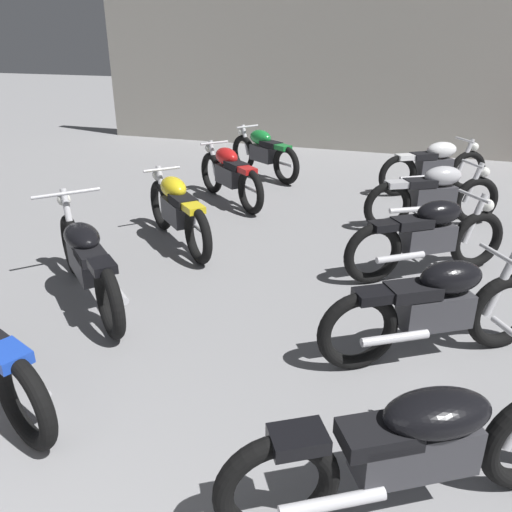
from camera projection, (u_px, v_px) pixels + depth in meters
name	position (u px, v px, depth m)	size (l,w,h in m)	color
back_wall	(375.00, 67.00, 11.06)	(13.08, 0.24, 3.60)	#9E998E
motorcycle_left_row_2	(87.00, 259.00, 4.99)	(1.71, 1.50, 0.97)	black
motorcycle_left_row_3	(177.00, 209.00, 6.37)	(1.52, 1.42, 0.88)	black
motorcycle_left_row_4	(230.00, 174.00, 8.00)	(1.57, 1.36, 0.88)	black
motorcycle_left_row_5	(263.00, 152.00, 9.48)	(1.69, 1.20, 0.88)	black
motorcycle_right_row_1	(417.00, 446.00, 2.72)	(1.90, 1.24, 0.97)	black
motorcycle_right_row_2	(436.00, 307.00, 4.09)	(1.71, 1.16, 0.88)	black
motorcycle_right_row_3	(429.00, 236.00, 5.54)	(1.65, 1.26, 0.88)	black
motorcycle_right_row_4	(434.00, 195.00, 6.96)	(1.76, 1.09, 0.88)	black
motorcycle_right_row_5	(435.00, 166.00, 8.49)	(1.70, 1.19, 0.88)	black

